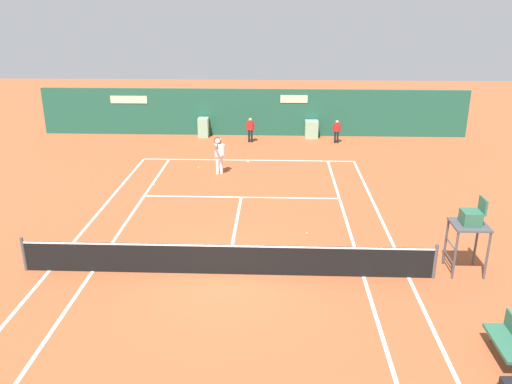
{
  "coord_description": "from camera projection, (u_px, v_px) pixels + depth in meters",
  "views": [
    {
      "loc": [
        1.4,
        -13.62,
        7.57
      ],
      "look_at": [
        0.67,
        4.86,
        0.8
      ],
      "focal_mm": 36.84,
      "sensor_mm": 36.0,
      "label": 1
    }
  ],
  "objects": [
    {
      "name": "ground_plane",
      "position": [
        229.0,
        265.0,
        15.97
      ],
      "size": [
        80.0,
        80.0,
        0.01
      ],
      "color": "#A8512D"
    },
    {
      "name": "tennis_net",
      "position": [
        226.0,
        258.0,
        15.26
      ],
      "size": [
        12.1,
        0.1,
        1.07
      ],
      "color": "#4C4C51",
      "rests_on": "ground_plane"
    },
    {
      "name": "sponsor_back_wall",
      "position": [
        253.0,
        113.0,
        30.9
      ],
      "size": [
        25.0,
        1.02,
        2.73
      ],
      "color": "#1E5642",
      "rests_on": "ground_plane"
    },
    {
      "name": "umpire_chair",
      "position": [
        470.0,
        223.0,
        15.06
      ],
      "size": [
        1.0,
        1.0,
        2.33
      ],
      "rotation": [
        0.0,
        0.0,
        1.57
      ],
      "color": "#47474C",
      "rests_on": "ground_plane"
    },
    {
      "name": "player_bench",
      "position": [
        510.0,
        340.0,
        11.6
      ],
      "size": [
        0.54,
        1.42,
        0.88
      ],
      "rotation": [
        0.0,
        0.0,
        1.57
      ],
      "color": "#38383D",
      "rests_on": "ground_plane"
    },
    {
      "name": "player_on_baseline",
      "position": [
        219.0,
        153.0,
        23.99
      ],
      "size": [
        0.52,
        0.85,
        1.89
      ],
      "rotation": [
        0.0,
        0.0,
        3.53
      ],
      "color": "white",
      "rests_on": "ground_plane"
    },
    {
      "name": "ball_kid_right_post",
      "position": [
        337.0,
        130.0,
        29.35
      ],
      "size": [
        0.43,
        0.19,
        1.3
      ],
      "rotation": [
        0.0,
        0.0,
        3.07
      ],
      "color": "black",
      "rests_on": "ground_plane"
    },
    {
      "name": "ball_kid_centre_post",
      "position": [
        250.0,
        128.0,
        29.51
      ],
      "size": [
        0.46,
        0.23,
        1.39
      ],
      "rotation": [
        0.0,
        0.0,
        2.95
      ],
      "color": "black",
      "rests_on": "ground_plane"
    },
    {
      "name": "tennis_ball_mid_court",
      "position": [
        307.0,
        233.0,
        18.03
      ],
      "size": [
        0.07,
        0.07,
        0.07
      ],
      "primitive_type": "sphere",
      "color": "#CCE033",
      "rests_on": "ground_plane"
    },
    {
      "name": "tennis_ball_by_sideline",
      "position": [
        199.0,
        167.0,
        25.16
      ],
      "size": [
        0.07,
        0.07,
        0.07
      ],
      "primitive_type": "sphere",
      "color": "#CCE033",
      "rests_on": "ground_plane"
    },
    {
      "name": "tennis_ball_near_service_line",
      "position": [
        154.0,
        185.0,
        22.8
      ],
      "size": [
        0.07,
        0.07,
        0.07
      ],
      "primitive_type": "sphere",
      "color": "#CCE033",
      "rests_on": "ground_plane"
    }
  ]
}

